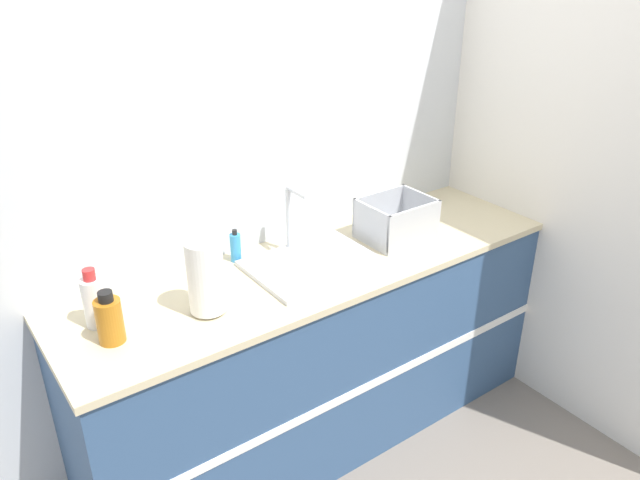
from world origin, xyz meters
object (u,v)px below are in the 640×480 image
at_px(paper_towel_roll, 206,277).
at_px(bottle_white_spray, 94,301).
at_px(dish_rack, 396,223).
at_px(soap_dispenser, 236,247).
at_px(sink, 312,261).
at_px(bottle_amber, 110,320).

bearing_deg(paper_towel_roll, bottle_white_spray, 157.01).
xyz_separation_m(dish_rack, soap_dispenser, (-0.69, 0.22, -0.01)).
bearing_deg(soap_dispenser, sink, -43.65).
height_order(paper_towel_roll, bottle_amber, paper_towel_roll).
bearing_deg(sink, dish_rack, -0.41).
bearing_deg(paper_towel_roll, bottle_amber, 175.78).
height_order(paper_towel_roll, dish_rack, paper_towel_roll).
height_order(dish_rack, soap_dispenser, dish_rack).
relative_size(sink, bottle_white_spray, 2.33).
distance_m(dish_rack, bottle_white_spray, 1.31).
bearing_deg(sink, bottle_amber, -177.35).
distance_m(bottle_white_spray, soap_dispenser, 0.64).
height_order(sink, bottle_white_spray, sink).
distance_m(paper_towel_roll, soap_dispenser, 0.40).
relative_size(paper_towel_roll, bottle_amber, 1.48).
relative_size(paper_towel_roll, dish_rack, 0.94).
bearing_deg(soap_dispenser, bottle_amber, -157.07).
xyz_separation_m(dish_rack, bottle_white_spray, (-1.31, 0.09, 0.03)).
relative_size(dish_rack, bottle_amber, 1.57).
bearing_deg(bottle_amber, dish_rack, 1.58).
relative_size(sink, soap_dispenser, 3.62).
distance_m(paper_towel_roll, dish_rack, 0.96).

